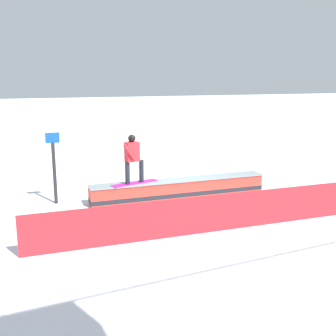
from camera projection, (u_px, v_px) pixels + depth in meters
name	position (u px, v px, depth m)	size (l,w,h in m)	color
ground_plane	(179.00, 197.00, 13.06)	(120.00, 120.00, 0.00)	white
grind_box	(179.00, 189.00, 13.00)	(5.63, 0.65, 0.58)	red
snowboarder	(133.00, 157.00, 12.26)	(1.51, 0.67, 1.47)	#BD1B95
safety_fence	(222.00, 213.00, 10.19)	(9.47, 0.06, 0.92)	red
trail_marker	(54.00, 166.00, 12.19)	(0.40, 0.10, 2.13)	#262628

